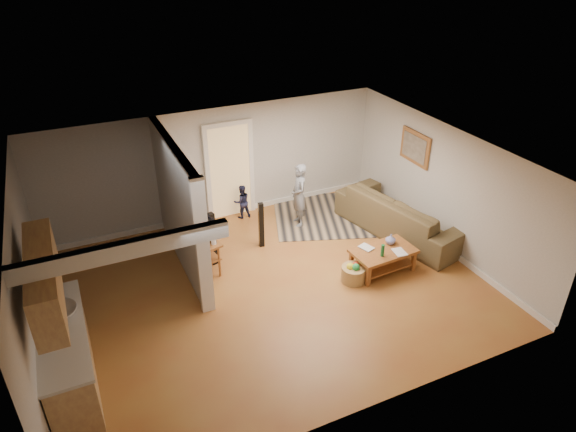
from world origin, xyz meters
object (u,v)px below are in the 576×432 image
object	(u,v)px
speaker_left	(213,239)
toy_basket	(354,273)
sofa	(399,232)
toddler	(243,217)
speaker_right	(261,225)
coffee_table	(383,254)
tv_console	(199,239)
child	(299,224)

from	to	relation	value
speaker_left	toy_basket	xyz separation A→B (m)	(2.16, -1.62, -0.39)
sofa	toddler	size ratio (longest dim) A/B	3.74
speaker_right	toy_basket	xyz separation A→B (m)	(1.08, -1.82, -0.32)
coffee_table	toddler	world-z (taller)	coffee_table
tv_console	speaker_right	size ratio (longest dim) A/B	1.19
sofa	coffee_table	size ratio (longest dim) A/B	2.41
speaker_left	toy_basket	size ratio (longest dim) A/B	2.44
speaker_right	speaker_left	bearing A→B (deg)	-161.31
tv_console	speaker_right	xyz separation A→B (m)	(1.34, 0.22, -0.14)
speaker_right	tv_console	bearing A→B (deg)	-162.65
tv_console	speaker_left	size ratio (longest dim) A/B	1.06
coffee_table	tv_console	xyz separation A→B (m)	(-3.10, 1.54, 0.27)
toy_basket	toddler	xyz separation A→B (m)	(-1.02, 3.12, -0.17)
coffee_table	child	xyz separation A→B (m)	(-0.68, 2.25, -0.36)
toy_basket	toddler	world-z (taller)	toy_basket
toy_basket	child	world-z (taller)	child
speaker_left	toddler	bearing A→B (deg)	35.32
sofa	coffee_table	bearing A→B (deg)	118.88
coffee_table	toddler	xyz separation A→B (m)	(-1.70, 3.06, -0.36)
speaker_right	toy_basket	distance (m)	2.15
tv_console	speaker_left	bearing A→B (deg)	-9.42
tv_console	toy_basket	world-z (taller)	tv_console
tv_console	child	distance (m)	2.60
sofa	speaker_right	size ratio (longest dim) A/B	2.98
speaker_left	speaker_right	xyz separation A→B (m)	(1.08, 0.20, -0.06)
speaker_left	child	distance (m)	2.34
speaker_left	sofa	bearing A→B (deg)	-25.20
child	toddler	bearing A→B (deg)	-119.54
sofa	speaker_right	world-z (taller)	speaker_right
speaker_right	child	distance (m)	1.29
tv_console	sofa	bearing A→B (deg)	-20.03
toddler	speaker_left	bearing A→B (deg)	53.54
coffee_table	tv_console	distance (m)	3.47
coffee_table	toddler	distance (m)	3.52
speaker_right	coffee_table	bearing A→B (deg)	-36.81
coffee_table	speaker_right	distance (m)	2.49
toddler	sofa	bearing A→B (deg)	145.04
toy_basket	tv_console	bearing A→B (deg)	146.37
tv_console	toddler	world-z (taller)	tv_console
coffee_table	speaker_left	xyz separation A→B (m)	(-2.84, 1.56, 0.19)
coffee_table	toddler	size ratio (longest dim) A/B	1.55
tv_console	toy_basket	xyz separation A→B (m)	(2.42, -1.61, -0.47)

